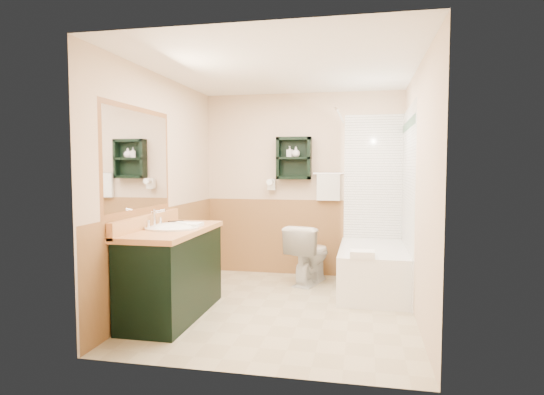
% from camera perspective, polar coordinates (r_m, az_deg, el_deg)
% --- Properties ---
extents(floor, '(3.00, 3.00, 0.00)m').
position_cam_1_polar(floor, '(4.77, 1.27, -13.70)').
color(floor, '#C0B38C').
rests_on(floor, ground).
extents(back_wall, '(2.60, 0.04, 2.40)m').
position_cam_1_polar(back_wall, '(6.05, 3.84, 1.62)').
color(back_wall, beige).
rests_on(back_wall, ground).
extents(left_wall, '(0.04, 3.00, 2.40)m').
position_cam_1_polar(left_wall, '(4.96, -13.90, 0.99)').
color(left_wall, beige).
rests_on(left_wall, ground).
extents(right_wall, '(0.04, 3.00, 2.40)m').
position_cam_1_polar(right_wall, '(4.51, 18.05, 0.62)').
color(right_wall, beige).
rests_on(right_wall, ground).
extents(ceiling, '(2.60, 3.00, 0.04)m').
position_cam_1_polar(ceiling, '(4.65, 1.32, 16.05)').
color(ceiling, white).
rests_on(ceiling, back_wall).
extents(wainscot_left, '(2.98, 2.98, 1.00)m').
position_cam_1_polar(wainscot_left, '(5.03, -13.40, -7.01)').
color(wainscot_left, '#AB7845').
rests_on(wainscot_left, left_wall).
extents(wainscot_back, '(2.58, 2.58, 1.00)m').
position_cam_1_polar(wainscot_back, '(6.09, 3.77, -4.99)').
color(wainscot_back, '#AB7845').
rests_on(wainscot_back, back_wall).
extents(mirror_frame, '(1.30, 1.30, 1.00)m').
position_cam_1_polar(mirror_frame, '(4.44, -16.43, 4.48)').
color(mirror_frame, brown).
rests_on(mirror_frame, left_wall).
extents(mirror_glass, '(1.20, 1.20, 0.90)m').
position_cam_1_polar(mirror_glass, '(4.43, -16.37, 4.48)').
color(mirror_glass, white).
rests_on(mirror_glass, left_wall).
extents(tile_right, '(1.50, 1.50, 2.10)m').
position_cam_1_polar(tile_right, '(5.26, 16.65, -0.53)').
color(tile_right, white).
rests_on(tile_right, right_wall).
extents(tile_back, '(0.95, 0.95, 2.10)m').
position_cam_1_polar(tile_back, '(5.96, 13.59, 0.04)').
color(tile_back, white).
rests_on(tile_back, back_wall).
extents(tile_accent, '(1.50, 1.50, 0.10)m').
position_cam_1_polar(tile_accent, '(5.26, 16.73, 8.74)').
color(tile_accent, '#15492C').
rests_on(tile_accent, right_wall).
extents(wall_shelf, '(0.45, 0.15, 0.55)m').
position_cam_1_polar(wall_shelf, '(5.95, 2.75, 4.96)').
color(wall_shelf, black).
rests_on(wall_shelf, back_wall).
extents(hair_dryer, '(0.10, 0.24, 0.18)m').
position_cam_1_polar(hair_dryer, '(6.03, -0.04, 1.62)').
color(hair_dryer, white).
rests_on(hair_dryer, back_wall).
extents(towel_bar, '(0.40, 0.06, 0.40)m').
position_cam_1_polar(towel_bar, '(5.94, 7.11, 3.00)').
color(towel_bar, white).
rests_on(towel_bar, back_wall).
extents(curtain_rod, '(0.03, 1.60, 0.03)m').
position_cam_1_polar(curtain_rod, '(5.26, 8.57, 9.96)').
color(curtain_rod, silver).
rests_on(curtain_rod, back_wall).
extents(shower_curtain, '(1.05, 1.05, 1.70)m').
position_cam_1_polar(shower_curtain, '(5.41, 8.57, 0.78)').
color(shower_curtain, '#B9AB8C').
rests_on(shower_curtain, curtain_rod).
extents(vanity, '(0.59, 1.34, 0.85)m').
position_cam_1_polar(vanity, '(4.54, -12.35, -9.14)').
color(vanity, black).
rests_on(vanity, ground).
extents(bathtub, '(0.77, 1.50, 0.52)m').
position_cam_1_polar(bathtub, '(5.47, 12.62, -8.70)').
color(bathtub, white).
rests_on(bathtub, ground).
extents(toilet, '(0.60, 0.82, 0.72)m').
position_cam_1_polar(toilet, '(5.67, 4.67, -7.11)').
color(toilet, white).
rests_on(toilet, ground).
extents(counter_towel, '(0.28, 0.22, 0.04)m').
position_cam_1_polar(counter_towel, '(4.53, -10.64, -3.40)').
color(counter_towel, white).
rests_on(counter_towel, vanity).
extents(vanity_book, '(0.14, 0.10, 0.21)m').
position_cam_1_polar(vanity_book, '(4.79, -12.78, -2.00)').
color(vanity_book, black).
rests_on(vanity_book, vanity).
extents(tub_towel, '(0.25, 0.20, 0.07)m').
position_cam_1_polar(tub_towel, '(4.76, 11.27, -6.96)').
color(tub_towel, white).
rests_on(tub_towel, bathtub).
extents(soap_bottle_a, '(0.11, 0.16, 0.07)m').
position_cam_1_polar(soap_bottle_a, '(5.95, 2.24, 5.42)').
color(soap_bottle_a, white).
rests_on(soap_bottle_a, wall_shelf).
extents(soap_bottle_b, '(0.13, 0.15, 0.10)m').
position_cam_1_polar(soap_bottle_b, '(5.94, 3.02, 5.60)').
color(soap_bottle_b, white).
rests_on(soap_bottle_b, wall_shelf).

